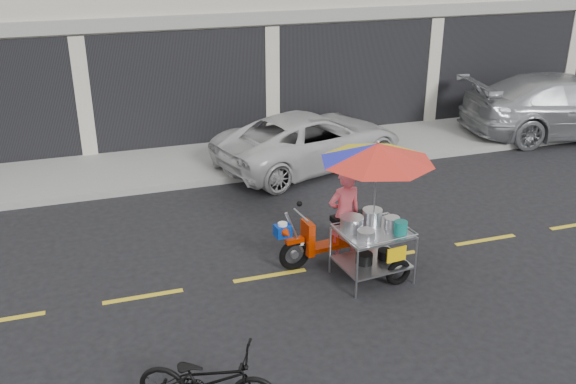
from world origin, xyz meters
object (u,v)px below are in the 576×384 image
object	(u,v)px
white_pickup	(310,140)
food_vendor_rig	(363,188)
near_bicycle	(208,380)
silver_pickup	(568,106)

from	to	relation	value
white_pickup	food_vendor_rig	distance (m)	4.90
white_pickup	near_bicycle	world-z (taller)	white_pickup
food_vendor_rig	white_pickup	bearing A→B (deg)	73.55
white_pickup	near_bicycle	size ratio (longest dim) A/B	2.72
silver_pickup	food_vendor_rig	xyz separation A→B (m)	(-8.01, -4.83, 0.63)
silver_pickup	near_bicycle	world-z (taller)	silver_pickup
white_pickup	silver_pickup	world-z (taller)	silver_pickup
near_bicycle	white_pickup	bearing A→B (deg)	-1.29
white_pickup	near_bicycle	xyz separation A→B (m)	(-3.85, -7.23, -0.19)
near_bicycle	food_vendor_rig	distance (m)	4.00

